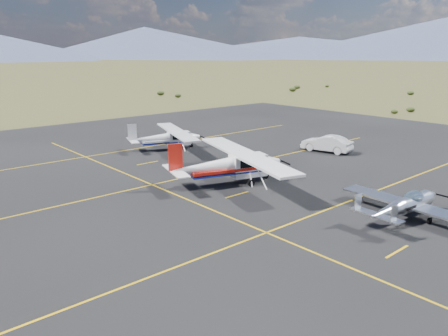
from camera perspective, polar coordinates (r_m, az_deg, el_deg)
name	(u,v)px	position (r m, az deg, el deg)	size (l,w,h in m)	color
ground	(365,216)	(26.14, 17.98, -5.94)	(1600.00, 1600.00, 0.00)	#383D1C
apron	(274,187)	(30.07, 6.58, -2.54)	(72.00, 72.00, 0.02)	black
aircraft_low_wing	(407,205)	(26.00, 22.76, -4.43)	(6.14, 8.56, 1.86)	silver
aircraft_cessna	(229,164)	(30.31, 0.65, 0.48)	(8.52, 12.44, 3.18)	white
aircraft_plain	(166,137)	(41.51, -7.54, 3.97)	(7.14, 10.12, 2.60)	silver
sedan	(327,143)	(41.44, 13.27, 3.14)	(1.61, 4.61, 1.52)	silver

